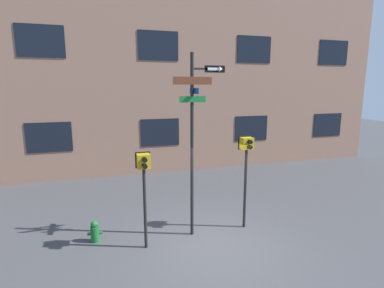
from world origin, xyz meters
The scene contains 6 objects.
ground_plane centered at (0.00, 0.00, 0.00)m, with size 60.00×60.00×0.00m, color #424244.
building_facade centered at (0.00, 7.51, 5.90)m, with size 24.00×0.63×11.81m.
street_sign_pole centered at (-0.31, 0.84, 2.94)m, with size 1.41×0.74×4.95m.
pedestrian_signal_left centered at (-1.72, 0.51, 1.96)m, with size 0.37×0.40×2.51m.
pedestrian_signal_right centered at (1.23, 0.82, 2.12)m, with size 0.39×0.40×2.72m.
fire_hydrant centered at (-2.98, 1.23, 0.28)m, with size 0.39×0.23×0.58m.
Camera 1 is at (-2.68, -6.62, 4.09)m, focal length 28.00 mm.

